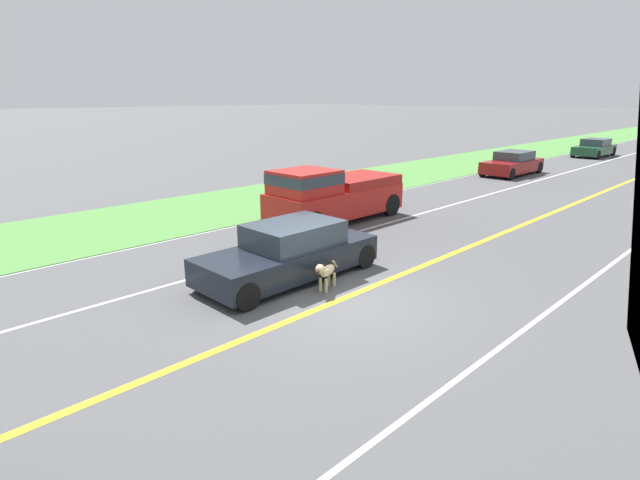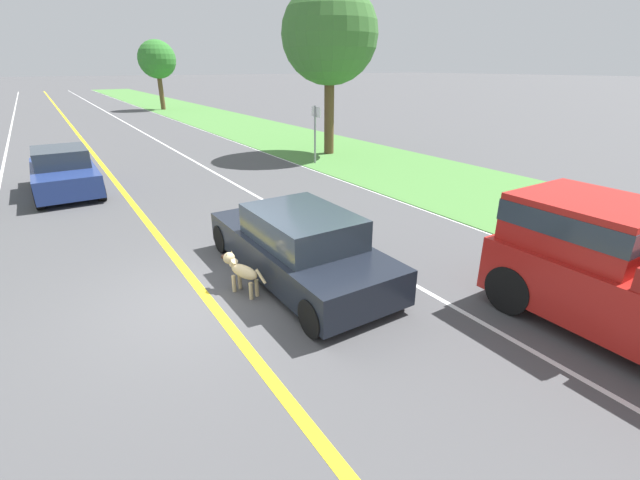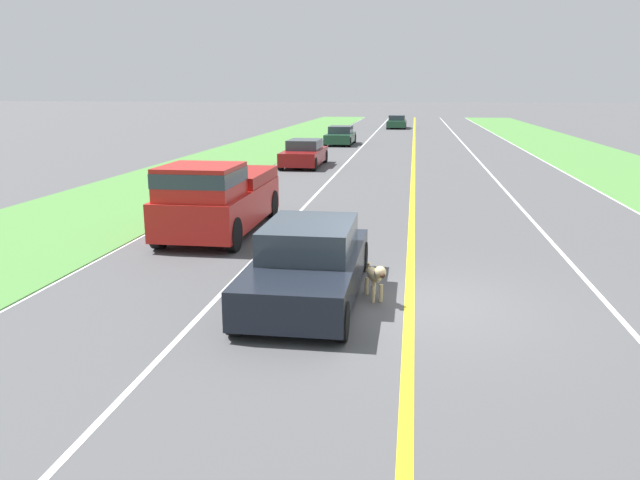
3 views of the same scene
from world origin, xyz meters
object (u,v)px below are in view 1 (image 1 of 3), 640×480
at_px(ego_car, 290,253).
at_px(dog, 326,272).
at_px(car_trailing_near, 512,164).
at_px(car_trailing_mid, 594,148).
at_px(pickup_truck, 331,194).

height_order(ego_car, dog, ego_car).
bearing_deg(car_trailing_near, ego_car, 100.12).
relative_size(dog, car_trailing_mid, 0.24).
height_order(ego_car, car_trailing_near, ego_car).
distance_m(ego_car, car_trailing_near, 20.51).
distance_m(dog, car_trailing_near, 20.75).
bearing_deg(ego_car, pickup_truck, -56.25).
bearing_deg(car_trailing_near, dog, 103.46).
height_order(ego_car, pickup_truck, pickup_truck).
height_order(car_trailing_near, car_trailing_mid, car_trailing_near).
bearing_deg(dog, ego_car, -19.08).
xyz_separation_m(ego_car, dog, (-1.22, -0.01, -0.18)).
relative_size(car_trailing_near, car_trailing_mid, 1.01).
distance_m(car_trailing_near, car_trailing_mid, 13.05).
xyz_separation_m(pickup_truck, car_trailing_near, (0.37, -15.35, -0.37)).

